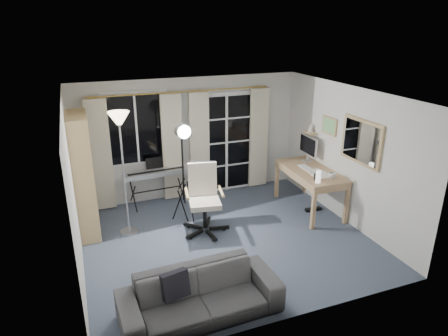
{
  "coord_description": "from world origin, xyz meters",
  "views": [
    {
      "loc": [
        -2.09,
        -5.38,
        3.43
      ],
      "look_at": [
        0.09,
        0.35,
        1.13
      ],
      "focal_mm": 32.0,
      "sensor_mm": 36.0,
      "label": 1
    }
  ],
  "objects_px": {
    "torchiere_lamp": "(121,138)",
    "keyboard_piano": "(156,173)",
    "desk": "(311,175)",
    "office_chair": "(203,192)",
    "mug": "(332,175)",
    "bookshelf": "(81,179)",
    "sofa": "(200,288)",
    "monitor": "(308,146)",
    "studio_light": "(183,143)"
  },
  "relations": [
    {
      "from": "studio_light",
      "to": "keyboard_piano",
      "type": "bearing_deg",
      "value": 102.99
    },
    {
      "from": "bookshelf",
      "to": "office_chair",
      "type": "bearing_deg",
      "value": -16.59
    },
    {
      "from": "sofa",
      "to": "mug",
      "type": "bearing_deg",
      "value": 25.94
    },
    {
      "from": "keyboard_piano",
      "to": "desk",
      "type": "height_order",
      "value": "keyboard_piano"
    },
    {
      "from": "bookshelf",
      "to": "keyboard_piano",
      "type": "relative_size",
      "value": 1.66
    },
    {
      "from": "desk",
      "to": "sofa",
      "type": "distance_m",
      "value": 3.51
    },
    {
      "from": "torchiere_lamp",
      "to": "office_chair",
      "type": "bearing_deg",
      "value": -13.66
    },
    {
      "from": "bookshelf",
      "to": "mug",
      "type": "distance_m",
      "value": 4.25
    },
    {
      "from": "torchiere_lamp",
      "to": "sofa",
      "type": "distance_m",
      "value": 2.75
    },
    {
      "from": "office_chair",
      "to": "monitor",
      "type": "distance_m",
      "value": 2.38
    },
    {
      "from": "bookshelf",
      "to": "sofa",
      "type": "distance_m",
      "value": 2.96
    },
    {
      "from": "keyboard_piano",
      "to": "office_chair",
      "type": "distance_m",
      "value": 1.31
    },
    {
      "from": "bookshelf",
      "to": "mug",
      "type": "relative_size",
      "value": 15.48
    },
    {
      "from": "monitor",
      "to": "bookshelf",
      "type": "bearing_deg",
      "value": 179.99
    },
    {
      "from": "studio_light",
      "to": "office_chair",
      "type": "xyz_separation_m",
      "value": [
        0.24,
        -0.32,
        -0.8
      ]
    },
    {
      "from": "bookshelf",
      "to": "office_chair",
      "type": "xyz_separation_m",
      "value": [
        1.9,
        -0.59,
        -0.28
      ]
    },
    {
      "from": "bookshelf",
      "to": "studio_light",
      "type": "height_order",
      "value": "bookshelf"
    },
    {
      "from": "torchiere_lamp",
      "to": "mug",
      "type": "relative_size",
      "value": 15.88
    },
    {
      "from": "monitor",
      "to": "mug",
      "type": "relative_size",
      "value": 4.4
    },
    {
      "from": "bookshelf",
      "to": "torchiere_lamp",
      "type": "bearing_deg",
      "value": -23.14
    },
    {
      "from": "desk",
      "to": "mug",
      "type": "distance_m",
      "value": 0.54
    },
    {
      "from": "office_chair",
      "to": "sofa",
      "type": "xyz_separation_m",
      "value": [
        -0.72,
        -2.06,
        -0.31
      ]
    },
    {
      "from": "torchiere_lamp",
      "to": "office_chair",
      "type": "relative_size",
      "value": 1.79
    },
    {
      "from": "studio_light",
      "to": "mug",
      "type": "bearing_deg",
      "value": -25.87
    },
    {
      "from": "bookshelf",
      "to": "keyboard_piano",
      "type": "height_order",
      "value": "bookshelf"
    },
    {
      "from": "keyboard_piano",
      "to": "bookshelf",
      "type": "bearing_deg",
      "value": -158.99
    },
    {
      "from": "studio_light",
      "to": "mug",
      "type": "xyz_separation_m",
      "value": [
        2.44,
        -0.82,
        -0.62
      ]
    },
    {
      "from": "studio_light",
      "to": "office_chair",
      "type": "relative_size",
      "value": 1.58
    },
    {
      "from": "torchiere_lamp",
      "to": "office_chair",
      "type": "distance_m",
      "value": 1.63
    },
    {
      "from": "keyboard_piano",
      "to": "sofa",
      "type": "height_order",
      "value": "keyboard_piano"
    },
    {
      "from": "torchiere_lamp",
      "to": "mug",
      "type": "bearing_deg",
      "value": -13.13
    },
    {
      "from": "torchiere_lamp",
      "to": "mug",
      "type": "xyz_separation_m",
      "value": [
        3.45,
        -0.8,
        -0.82
      ]
    },
    {
      "from": "bookshelf",
      "to": "studio_light",
      "type": "bearing_deg",
      "value": -8.58
    },
    {
      "from": "desk",
      "to": "sofa",
      "type": "relative_size",
      "value": 0.78
    },
    {
      "from": "keyboard_piano",
      "to": "mug",
      "type": "relative_size",
      "value": 9.35
    },
    {
      "from": "bookshelf",
      "to": "torchiere_lamp",
      "type": "xyz_separation_m",
      "value": [
        0.66,
        -0.29,
        0.72
      ]
    },
    {
      "from": "studio_light",
      "to": "mug",
      "type": "distance_m",
      "value": 2.65
    },
    {
      "from": "torchiere_lamp",
      "to": "keyboard_piano",
      "type": "xyz_separation_m",
      "value": [
        0.69,
        0.89,
        -1.02
      ]
    },
    {
      "from": "studio_light",
      "to": "monitor",
      "type": "relative_size",
      "value": 3.19
    },
    {
      "from": "keyboard_piano",
      "to": "office_chair",
      "type": "relative_size",
      "value": 1.05
    },
    {
      "from": "torchiere_lamp",
      "to": "desk",
      "type": "bearing_deg",
      "value": -5.19
    },
    {
      "from": "studio_light",
      "to": "bookshelf",
      "type": "bearing_deg",
      "value": 163.42
    },
    {
      "from": "torchiere_lamp",
      "to": "desk",
      "type": "xyz_separation_m",
      "value": [
        3.35,
        -0.3,
        -0.98
      ]
    },
    {
      "from": "bookshelf",
      "to": "sofa",
      "type": "xyz_separation_m",
      "value": [
        1.18,
        -2.65,
        -0.59
      ]
    },
    {
      "from": "bookshelf",
      "to": "keyboard_piano",
      "type": "distance_m",
      "value": 1.5
    },
    {
      "from": "keyboard_piano",
      "to": "monitor",
      "type": "bearing_deg",
      "value": -17.4
    },
    {
      "from": "desk",
      "to": "keyboard_piano",
      "type": "bearing_deg",
      "value": 157.86
    },
    {
      "from": "office_chair",
      "to": "monitor",
      "type": "relative_size",
      "value": 2.02
    },
    {
      "from": "desk",
      "to": "sofa",
      "type": "bearing_deg",
      "value": -141.99
    },
    {
      "from": "studio_light",
      "to": "mug",
      "type": "relative_size",
      "value": 14.04
    }
  ]
}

